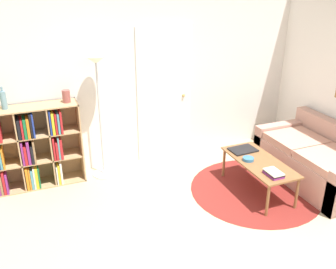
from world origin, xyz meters
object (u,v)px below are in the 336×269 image
at_px(bowl, 248,159).
at_px(floor_lamp, 97,84).
at_px(couch, 319,161).
at_px(bottle_right, 4,100).
at_px(bookshelf, 28,148).
at_px(coffee_table, 259,164).
at_px(laptop, 243,150).
at_px(vase_on_shelf, 66,96).

bearing_deg(bowl, floor_lamp, 145.45).
height_order(couch, bottle_right, bottle_right).
distance_m(couch, bottle_right, 4.18).
height_order(bookshelf, bowl, bookshelf).
xyz_separation_m(bookshelf, bottle_right, (-0.19, 0.01, 0.67)).
xyz_separation_m(coffee_table, laptop, (-0.03, 0.35, 0.05)).
relative_size(bookshelf, laptop, 3.25).
height_order(floor_lamp, vase_on_shelf, floor_lamp).
xyz_separation_m(laptop, vase_on_shelf, (-2.13, 0.91, 0.74)).
distance_m(floor_lamp, coffee_table, 2.32).
bearing_deg(coffee_table, bowl, 150.58).
relative_size(couch, laptop, 4.45).
xyz_separation_m(couch, bowl, (-1.08, 0.11, 0.18)).
xyz_separation_m(bowl, vase_on_shelf, (-2.04, 1.19, 0.73)).
height_order(bookshelf, couch, bookshelf).
bearing_deg(vase_on_shelf, coffee_table, -30.20).
distance_m(bowl, bottle_right, 3.12).
xyz_separation_m(laptop, bowl, (-0.10, -0.28, 0.01)).
bearing_deg(bowl, bookshelf, 155.35).
xyz_separation_m(laptop, bottle_right, (-2.87, 0.92, 0.78)).
bearing_deg(couch, vase_on_shelf, 157.34).
relative_size(floor_lamp, laptop, 4.62).
distance_m(floor_lamp, bowl, 2.17).
height_order(floor_lamp, couch, floor_lamp).
relative_size(bookshelf, floor_lamp, 0.70).
distance_m(laptop, vase_on_shelf, 2.43).
bearing_deg(coffee_table, bottle_right, 156.33).
distance_m(laptop, bowl, 0.29).
xyz_separation_m(floor_lamp, coffee_table, (1.76, -1.20, -0.93)).
distance_m(coffee_table, vase_on_shelf, 2.62).
bearing_deg(vase_on_shelf, bowl, -30.25).
relative_size(laptop, vase_on_shelf, 2.25).
height_order(couch, laptop, couch).
height_order(laptop, bottle_right, bottle_right).
relative_size(coffee_table, bowl, 7.68).
height_order(couch, vase_on_shelf, vase_on_shelf).
bearing_deg(bottle_right, bowl, -23.40).
xyz_separation_m(bookshelf, coffee_table, (2.71, -1.26, -0.16)).
distance_m(floor_lamp, couch, 3.16).
bearing_deg(couch, bookshelf, 160.47).
bearing_deg(coffee_table, vase_on_shelf, 149.80).
xyz_separation_m(coffee_table, vase_on_shelf, (-2.16, 1.26, 0.80)).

